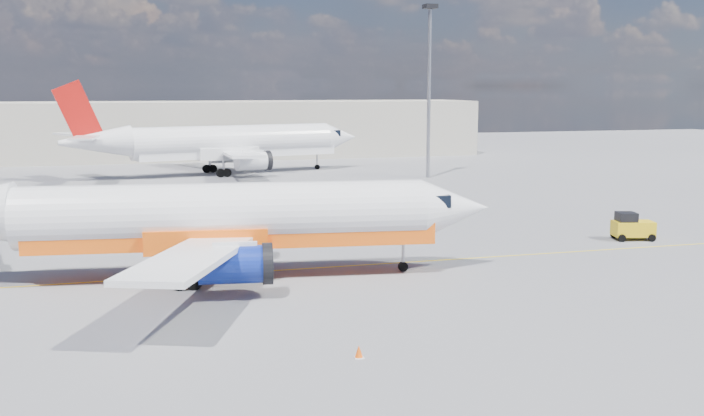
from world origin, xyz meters
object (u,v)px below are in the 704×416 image
object	(u,v)px
second_jet	(224,143)
traffic_cone	(359,352)
main_jet	(206,218)
gse_tug	(632,227)

from	to	relation	value
second_jet	traffic_cone	distance (m)	64.27
second_jet	main_jet	bearing A→B (deg)	-109.70
gse_tug	traffic_cone	distance (m)	29.59
second_jet	traffic_cone	size ratio (longest dim) A/B	72.55
main_jet	gse_tug	world-z (taller)	main_jet
second_jet	traffic_cone	xyz separation A→B (m)	(-2.13, -64.15, -3.38)
gse_tug	traffic_cone	world-z (taller)	gse_tug
main_jet	second_jet	world-z (taller)	second_jet
main_jet	gse_tug	xyz separation A→B (m)	(28.37, 3.21, -2.39)
gse_tug	traffic_cone	size ratio (longest dim) A/B	5.77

